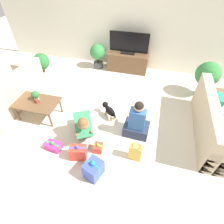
{
  "coord_description": "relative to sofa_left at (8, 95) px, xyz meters",
  "views": [
    {
      "loc": [
        0.92,
        -2.74,
        2.95
      ],
      "look_at": [
        0.25,
        -0.2,
        0.45
      ],
      "focal_mm": 28.0,
      "sensor_mm": 36.0,
      "label": 1
    }
  ],
  "objects": [
    {
      "name": "gift_box_d",
      "position": [
        2.55,
        -0.75,
        -0.22
      ],
      "size": [
        0.17,
        0.2,
        0.22
      ],
      "rotation": [
        0.0,
        0.0,
        0.06
      ],
      "color": "red",
      "rests_on": "ground_plane"
    },
    {
      "name": "wall_back",
      "position": [
        2.41,
        2.77,
        1.0
      ],
      "size": [
        8.4,
        0.06,
        2.6
      ],
      "color": "white",
      "rests_on": "ground_plane"
    },
    {
      "name": "mug",
      "position": [
        0.97,
        -0.17,
        0.17
      ],
      "size": [
        0.12,
        0.08,
        0.09
      ],
      "color": "#B23D38",
      "rests_on": "coffee_table"
    },
    {
      "name": "sofa_right",
      "position": [
        4.82,
        0.3,
        -0.0
      ],
      "size": [
        0.87,
        2.07,
        0.85
      ],
      "rotation": [
        0.0,
        0.0,
        1.57
      ],
      "color": "#C6B293",
      "rests_on": "ground_plane"
    },
    {
      "name": "gift_bag_a",
      "position": [
        3.28,
        -0.73,
        -0.12
      ],
      "size": [
        0.25,
        0.17,
        0.38
      ],
      "rotation": [
        0.0,
        0.0,
        -0.1
      ],
      "color": "#E5B74C",
      "rests_on": "ground_plane"
    },
    {
      "name": "gift_box_c",
      "position": [
        1.68,
        -0.93,
        -0.23
      ],
      "size": [
        0.34,
        0.23,
        0.2
      ],
      "rotation": [
        0.0,
        0.0,
        -0.13
      ],
      "color": "#CC3389",
      "rests_on": "ground_plane"
    },
    {
      "name": "coffee_table",
      "position": [
        0.93,
        -0.16,
        0.08
      ],
      "size": [
        0.96,
        0.61,
        0.43
      ],
      "color": "brown",
      "rests_on": "ground_plane"
    },
    {
      "name": "potted_plant_back_left",
      "position": [
        1.53,
        2.41,
        0.17
      ],
      "size": [
        0.48,
        0.48,
        0.77
      ],
      "color": "#4C4C51",
      "rests_on": "ground_plane"
    },
    {
      "name": "ground_plane",
      "position": [
        2.41,
        0.14,
        -0.3
      ],
      "size": [
        16.0,
        16.0,
        0.0
      ],
      "primitive_type": "plane",
      "color": "beige"
    },
    {
      "name": "potted_plant_corner_left",
      "position": [
        0.15,
        1.39,
        0.16
      ],
      "size": [
        0.47,
        0.47,
        0.76
      ],
      "color": "beige",
      "rests_on": "ground_plane"
    },
    {
      "name": "potted_plant_corner_right",
      "position": [
        4.67,
        1.68,
        0.3
      ],
      "size": [
        0.61,
        0.61,
        0.94
      ],
      "color": "#336B84",
      "rests_on": "ground_plane"
    },
    {
      "name": "sofa_left",
      "position": [
        0.0,
        0.0,
        0.0
      ],
      "size": [
        0.87,
        2.07,
        0.85
      ],
      "rotation": [
        0.0,
        0.0,
        -1.57
      ],
      "color": "#C6B293",
      "rests_on": "ground_plane"
    },
    {
      "name": "gift_box_b",
      "position": [
        2.64,
        -1.24,
        -0.13
      ],
      "size": [
        0.35,
        0.38,
        0.41
      ],
      "rotation": [
        0.0,
        0.0,
        -0.33
      ],
      "color": "#3D51BC",
      "rests_on": "ground_plane"
    },
    {
      "name": "dog",
      "position": [
        2.49,
        0.25,
        -0.1
      ],
      "size": [
        0.43,
        0.4,
        0.31
      ],
      "rotation": [
        0.0,
        0.0,
        3.97
      ],
      "color": "black",
      "rests_on": "ground_plane"
    },
    {
      "name": "person_sitting",
      "position": [
        3.2,
        -0.13,
        0.03
      ],
      "size": [
        0.54,
        0.49,
        0.91
      ],
      "rotation": [
        0.0,
        0.0,
        3.1
      ],
      "color": "#283351",
      "rests_on": "ground_plane"
    },
    {
      "name": "tv",
      "position": [
        2.5,
        2.46,
        0.55
      ],
      "size": [
        1.16,
        0.2,
        0.63
      ],
      "color": "black",
      "rests_on": "tv_console"
    },
    {
      "name": "tabletop_plant",
      "position": [
        0.9,
        -0.08,
        0.25
      ],
      "size": [
        0.17,
        0.17,
        0.22
      ],
      "color": "beige",
      "rests_on": "coffee_table"
    },
    {
      "name": "tv_console",
      "position": [
        2.5,
        2.46,
        -0.02
      ],
      "size": [
        1.24,
        0.48,
        0.57
      ],
      "color": "brown",
      "rests_on": "ground_plane"
    },
    {
      "name": "person_kneeling",
      "position": [
        2.16,
        -0.47,
        0.05
      ],
      "size": [
        0.64,
        0.83,
        0.8
      ],
      "rotation": [
        0.0,
        0.0,
        0.49
      ],
      "color": "#23232D",
      "rests_on": "ground_plane"
    },
    {
      "name": "gift_box_a",
      "position": [
        2.24,
        -0.99,
        -0.15
      ],
      "size": [
        0.34,
        0.26,
        0.35
      ],
      "rotation": [
        0.0,
        0.0,
        0.27
      ],
      "color": "red",
      "rests_on": "ground_plane"
    }
  ]
}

